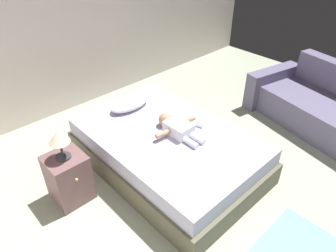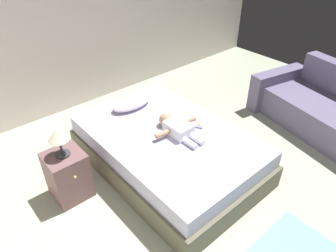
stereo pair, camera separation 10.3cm
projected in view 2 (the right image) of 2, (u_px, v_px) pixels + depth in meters
ground_plane at (215, 232)px, 2.84m from camera, size 8.00×8.00×0.00m
wall_behind_bed at (49, 14)px, 3.92m from camera, size 8.00×0.12×2.76m
bed at (168, 150)px, 3.47m from camera, size 1.38×2.08×0.47m
pillow at (132, 103)px, 3.75m from camera, size 0.53×0.27×0.12m
baby at (177, 127)px, 3.31m from camera, size 0.56×0.61×0.15m
toothbrush at (185, 123)px, 3.49m from camera, size 0.04×0.16×0.02m
couch at (332, 113)px, 4.04m from camera, size 1.36×2.11×0.79m
nightstand at (68, 175)px, 3.09m from camera, size 0.36×0.39×0.53m
lamp at (58, 136)px, 2.81m from camera, size 0.20×0.20×0.31m
baby_bottle at (199, 125)px, 3.41m from camera, size 0.09×0.11×0.07m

